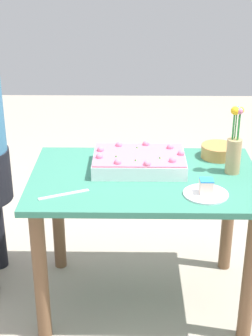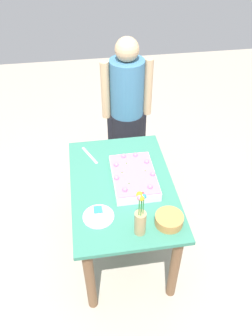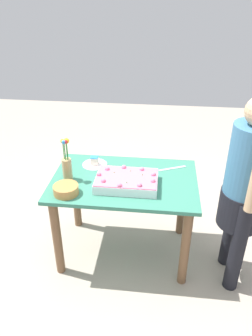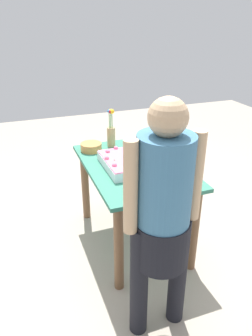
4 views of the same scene
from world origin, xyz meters
TOP-DOWN VIEW (x-y plane):
  - ground_plane at (0.00, 0.00)m, footprint 8.00×8.00m
  - dining_table at (0.00, 0.00)m, footprint 1.13×0.75m
  - sheet_cake at (-0.03, 0.09)m, footprint 0.46×0.31m
  - serving_plate_with_slice at (0.27, -0.20)m, footprint 0.21×0.21m
  - cake_knife at (-0.37, -0.21)m, footprint 0.23×0.12m
  - flower_vase at (0.44, 0.05)m, footprint 0.07×0.07m
  - fruit_bowl at (0.40, 0.25)m, footprint 0.18×0.18m
  - person_standing at (-0.87, 0.17)m, footprint 0.31×0.45m

SIDE VIEW (x-z plane):
  - ground_plane at x=0.00m, z-range 0.00..0.00m
  - dining_table at x=0.00m, z-range 0.22..0.96m
  - cake_knife at x=-0.37m, z-range 0.74..0.74m
  - serving_plate_with_slice at x=0.27m, z-range 0.72..0.80m
  - fruit_bowl at x=0.40m, z-range 0.74..0.81m
  - sheet_cake at x=-0.03m, z-range 0.73..0.83m
  - person_standing at x=-0.87m, z-range 0.11..1.60m
  - flower_vase at x=0.44m, z-range 0.70..1.04m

